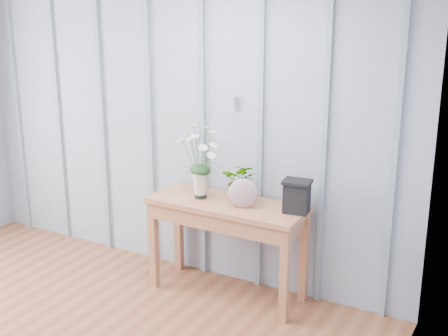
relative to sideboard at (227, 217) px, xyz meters
The scene contains 6 objects.
room_shell 1.83m from the sideboard, 119.08° to the right, with size 4.00×4.50×2.50m.
sideboard is the anchor object (origin of this frame).
daisy_vase 0.52m from the sideboard, behind, with size 0.40×0.31×0.57m.
spider_plant 0.29m from the sideboard, 49.12° to the left, with size 0.27×0.23×0.30m, color #163618.
felt_disc_vessel 0.28m from the sideboard, 17.22° to the right, with size 0.22×0.06×0.22m, color #7D4462.
carved_box 0.58m from the sideboard, ahead, with size 0.21×0.18×0.24m.
Camera 1 is at (2.68, -1.83, 2.35)m, focal length 50.00 mm.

